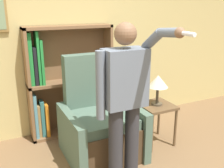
# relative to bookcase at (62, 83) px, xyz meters

# --- Properties ---
(wall_back) EXTENTS (8.00, 0.11, 2.80)m
(wall_back) POSITION_rel_bookcase_xyz_m (0.19, 0.16, 0.62)
(wall_back) COLOR tan
(wall_back) RESTS_ON ground_plane
(bookcase) EXTENTS (1.24, 0.28, 1.61)m
(bookcase) POSITION_rel_bookcase_xyz_m (0.00, 0.00, 0.00)
(bookcase) COLOR brown
(bookcase) RESTS_ON ground_plane
(armchair) EXTENTS (0.92, 0.89, 1.27)m
(armchair) POSITION_rel_bookcase_xyz_m (0.26, -0.75, -0.39)
(armchair) COLOR #4C3823
(armchair) RESTS_ON ground_plane
(person_standing) EXTENTS (0.58, 0.78, 1.73)m
(person_standing) POSITION_rel_bookcase_xyz_m (0.25, -1.44, 0.21)
(person_standing) COLOR #2D2D33
(person_standing) RESTS_ON ground_plane
(side_table) EXTENTS (0.44, 0.44, 0.58)m
(side_table) POSITION_rel_bookcase_xyz_m (1.06, -0.87, -0.31)
(side_table) COLOR brown
(side_table) RESTS_ON ground_plane
(table_lamp) EXTENTS (0.27, 0.27, 0.41)m
(table_lamp) POSITION_rel_bookcase_xyz_m (1.06, -0.87, 0.11)
(table_lamp) COLOR #4C4233
(table_lamp) RESTS_ON side_table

